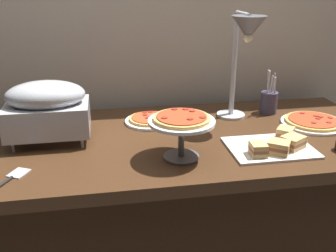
{
  "coord_description": "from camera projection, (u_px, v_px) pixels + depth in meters",
  "views": [
    {
      "loc": [
        -0.29,
        -1.5,
        1.41
      ],
      "look_at": [
        -0.04,
        0.0,
        0.81
      ],
      "focal_mm": 40.47,
      "sensor_mm": 36.0,
      "label": 1
    }
  ],
  "objects": [
    {
      "name": "serving_spatula",
      "position": [
        11.0,
        178.0,
        1.3
      ],
      "size": [
        0.11,
        0.17,
        0.01
      ],
      "color": "#B7BABF",
      "rests_on": "buffet_table"
    },
    {
      "name": "utensil_holder",
      "position": [
        269.0,
        102.0,
        1.92
      ],
      "size": [
        0.08,
        0.08,
        0.23
      ],
      "color": "#383347",
      "rests_on": "buffet_table"
    },
    {
      "name": "heat_lamp",
      "position": [
        245.0,
        40.0,
        1.64
      ],
      "size": [
        0.15,
        0.3,
        0.51
      ],
      "color": "#B7BABF",
      "rests_on": "buffet_table"
    },
    {
      "name": "pizza_plate_front",
      "position": [
        313.0,
        122.0,
        1.78
      ],
      "size": [
        0.3,
        0.3,
        0.03
      ],
      "color": "white",
      "rests_on": "buffet_table"
    },
    {
      "name": "buffet_table",
      "position": [
        176.0,
        209.0,
        1.79
      ],
      "size": [
        1.9,
        0.84,
        0.76
      ],
      "color": "#422816",
      "rests_on": "ground_plane"
    },
    {
      "name": "pizza_plate_raised_stand",
      "position": [
        182.0,
        124.0,
        1.41
      ],
      "size": [
        0.25,
        0.25,
        0.17
      ],
      "color": "#595B60",
      "rests_on": "buffet_table"
    },
    {
      "name": "sandwich_platter",
      "position": [
        275.0,
        145.0,
        1.52
      ],
      "size": [
        0.34,
        0.25,
        0.06
      ],
      "color": "white",
      "rests_on": "buffet_table"
    },
    {
      "name": "chafing_dish",
      "position": [
        47.0,
        108.0,
        1.55
      ],
      "size": [
        0.34,
        0.22,
        0.26
      ],
      "color": "#B7BABF",
      "rests_on": "buffet_table"
    },
    {
      "name": "back_wall",
      "position": [
        159.0,
        21.0,
        1.95
      ],
      "size": [
        4.4,
        0.04,
        2.4
      ],
      "primitive_type": "cube",
      "color": "#B7A893",
      "rests_on": "ground_plane"
    },
    {
      "name": "pizza_plate_center",
      "position": [
        150.0,
        120.0,
        1.81
      ],
      "size": [
        0.24,
        0.24,
        0.03
      ],
      "color": "white",
      "rests_on": "buffet_table"
    }
  ]
}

